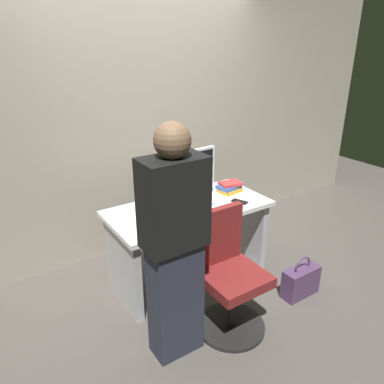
{
  "coord_description": "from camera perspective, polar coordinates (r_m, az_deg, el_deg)",
  "views": [
    {
      "loc": [
        -1.57,
        -2.44,
        2.06
      ],
      "look_at": [
        0.0,
        -0.05,
        0.87
      ],
      "focal_mm": 34.66,
      "sensor_mm": 36.0,
      "label": 1
    }
  ],
  "objects": [
    {
      "name": "ground_plane",
      "position": [
        3.56,
        -0.45,
        -12.85
      ],
      "size": [
        9.0,
        9.0,
        0.0
      ],
      "primitive_type": "plane",
      "color": "#4C4742"
    },
    {
      "name": "wall_back",
      "position": [
        3.69,
        -7.96,
        13.59
      ],
      "size": [
        6.4,
        0.1,
        3.0
      ],
      "primitive_type": "cube",
      "color": "#9E9384",
      "rests_on": "ground"
    },
    {
      "name": "desk",
      "position": [
        3.29,
        -0.48,
        -5.74
      ],
      "size": [
        1.4,
        0.68,
        0.72
      ],
      "color": "white",
      "rests_on": "ground"
    },
    {
      "name": "office_chair",
      "position": [
        2.82,
        5.58,
        -12.93
      ],
      "size": [
        0.52,
        0.52,
        0.94
      ],
      "color": "black",
      "rests_on": "ground"
    },
    {
      "name": "person_at_desk",
      "position": [
        2.38,
        -2.72,
        -8.34
      ],
      "size": [
        0.4,
        0.24,
        1.64
      ],
      "color": "#262838",
      "rests_on": "ground"
    },
    {
      "name": "monitor",
      "position": [
        3.23,
        -0.39,
        3.0
      ],
      "size": [
        0.54,
        0.15,
        0.46
      ],
      "color": "silver",
      "rests_on": "desk"
    },
    {
      "name": "keyboard",
      "position": [
        3.09,
        -1.44,
        -2.89
      ],
      "size": [
        0.43,
        0.14,
        0.02
      ],
      "primitive_type": "cube",
      "rotation": [
        0.0,
        0.0,
        0.02
      ],
      "color": "#262626",
      "rests_on": "desk"
    },
    {
      "name": "mouse",
      "position": [
        3.25,
        2.66,
        -1.43
      ],
      "size": [
        0.06,
        0.1,
        0.03
      ],
      "primitive_type": "ellipsoid",
      "color": "white",
      "rests_on": "desk"
    },
    {
      "name": "cup_near_keyboard",
      "position": [
        2.87,
        -5.23,
        -4.19
      ],
      "size": [
        0.06,
        0.06,
        0.1
      ],
      "primitive_type": "cylinder",
      "color": "#D84C3F",
      "rests_on": "desk"
    },
    {
      "name": "cup_by_monitor",
      "position": [
        3.09,
        -7.48,
        -2.44
      ],
      "size": [
        0.08,
        0.08,
        0.08
      ],
      "primitive_type": "cylinder",
      "color": "#3372B2",
      "rests_on": "desk"
    },
    {
      "name": "book_stack",
      "position": [
        3.49,
        5.8,
        0.75
      ],
      "size": [
        0.24,
        0.19,
        0.09
      ],
      "color": "gold",
      "rests_on": "desk"
    },
    {
      "name": "cell_phone",
      "position": [
        3.3,
        7.33,
        -1.48
      ],
      "size": [
        0.12,
        0.16,
        0.01
      ],
      "primitive_type": "cube",
      "rotation": [
        0.0,
        0.0,
        0.39
      ],
      "color": "black",
      "rests_on": "desk"
    },
    {
      "name": "handbag",
      "position": [
        3.4,
        16.37,
        -13.04
      ],
      "size": [
        0.34,
        0.14,
        0.38
      ],
      "color": "#4C3356",
      "rests_on": "ground"
    }
  ]
}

